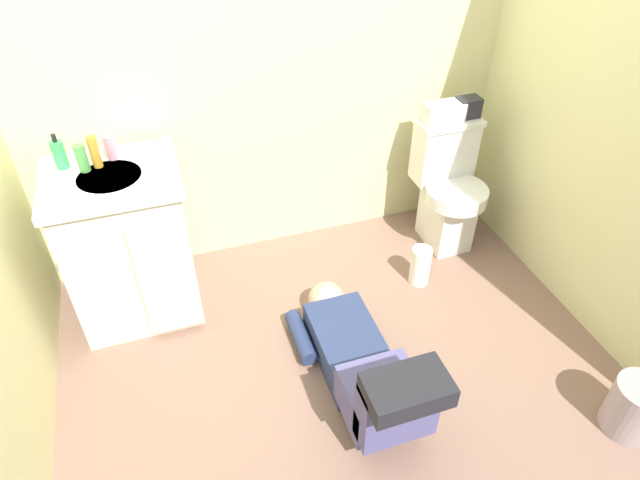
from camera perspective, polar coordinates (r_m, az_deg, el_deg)
The scene contains 14 objects.
ground_plane at distance 2.72m, azimuth 1.79°, elevation -12.77°, with size 3.06×3.03×0.04m, color #7F5F51.
wall_back at distance 2.85m, azimuth -5.39°, elevation 20.02°, with size 2.72×0.08×2.40m, color beige.
toilet at distance 3.26m, azimuth 13.08°, elevation 5.39°, with size 0.36×0.46×0.75m.
vanity_cabinet at distance 2.83m, azimuth -19.17°, elevation -0.45°, with size 0.60×0.53×0.82m.
faucet at distance 2.72m, azimuth -21.40°, elevation 8.80°, with size 0.02×0.02×0.10m, color silver.
person_plumber at distance 2.48m, azimuth 4.50°, elevation -12.83°, with size 0.39×1.06×0.52m.
tissue_box at distance 3.10m, azimuth 12.68°, elevation 12.83°, with size 0.22×0.11×0.10m, color silver.
toiletry_bag at distance 3.17m, azimuth 15.12°, elevation 13.15°, with size 0.12×0.09×0.11m, color #26262D.
soap_dispenser at distance 2.71m, azimuth -25.43°, elevation 8.05°, with size 0.06×0.06×0.17m.
bottle_green at distance 2.65m, azimuth -23.48°, elevation 7.80°, with size 0.05×0.05×0.13m, color #4E9E47.
bottle_amber at distance 2.65m, azimuth -22.36°, elevation 8.46°, with size 0.04×0.04×0.15m, color #C28627.
bottle_pink at distance 2.71m, azimuth -20.87°, elevation 9.01°, with size 0.06×0.06×0.11m, color pink.
trash_can at distance 2.73m, azimuth 29.82°, elevation -14.84°, with size 0.22×0.22×0.26m, color #A18D90.
paper_towel_roll at distance 3.07m, azimuth 10.37°, elevation -2.64°, with size 0.11×0.11×0.23m, color white.
Camera 1 is at (-0.61, -1.58, 2.12)m, focal length 30.84 mm.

